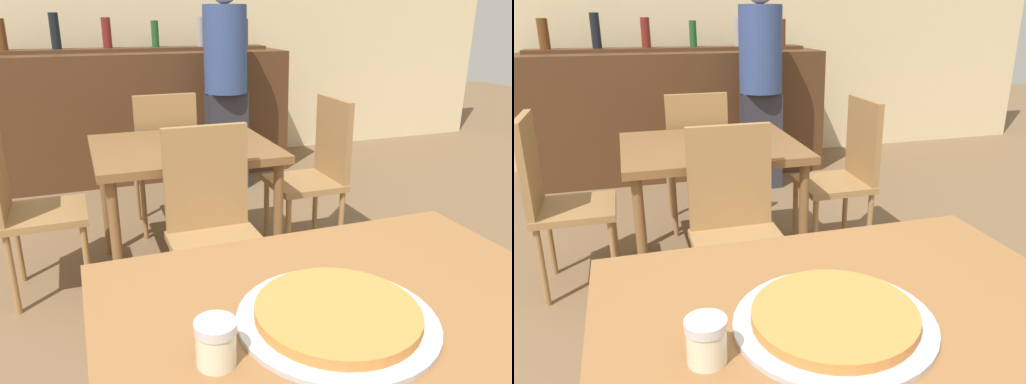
# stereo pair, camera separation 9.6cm
# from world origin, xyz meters

# --- Properties ---
(wall_back) EXTENTS (8.00, 0.05, 2.80)m
(wall_back) POSITION_xyz_m (0.00, 4.11, 1.40)
(wall_back) COLOR beige
(wall_back) RESTS_ON ground_plane
(dining_table_near) EXTENTS (1.14, 0.86, 0.75)m
(dining_table_near) POSITION_xyz_m (0.00, 0.00, 0.67)
(dining_table_near) COLOR brown
(dining_table_near) RESTS_ON ground_plane
(dining_table_far) EXTENTS (0.93, 0.82, 0.73)m
(dining_table_far) POSITION_xyz_m (-0.02, 1.71, 0.64)
(dining_table_far) COLOR brown
(dining_table_far) RESTS_ON ground_plane
(bar_counter) EXTENTS (2.60, 0.56, 1.08)m
(bar_counter) POSITION_xyz_m (0.00, 3.60, 0.54)
(bar_counter) COLOR #4C2D19
(bar_counter) RESTS_ON ground_plane
(bar_back_shelf) EXTENTS (2.39, 0.24, 0.32)m
(bar_back_shelf) POSITION_xyz_m (-0.02, 3.74, 1.15)
(bar_back_shelf) COLOR #4C2D19
(bar_back_shelf) RESTS_ON bar_counter
(chair_far_side_front) EXTENTS (0.40, 0.40, 0.93)m
(chair_far_side_front) POSITION_xyz_m (-0.02, 1.13, 0.53)
(chair_far_side_front) COLOR olive
(chair_far_side_front) RESTS_ON ground_plane
(chair_far_side_back) EXTENTS (0.40, 0.40, 0.93)m
(chair_far_side_back) POSITION_xyz_m (-0.02, 2.29, 0.53)
(chair_far_side_back) COLOR olive
(chair_far_side_back) RESTS_ON ground_plane
(chair_far_side_left) EXTENTS (0.40, 0.40, 0.93)m
(chair_far_side_left) POSITION_xyz_m (-0.82, 1.71, 0.53)
(chair_far_side_left) COLOR olive
(chair_far_side_left) RESTS_ON ground_plane
(chair_far_side_right) EXTENTS (0.40, 0.40, 0.93)m
(chair_far_side_right) POSITION_xyz_m (0.78, 1.71, 0.53)
(chair_far_side_right) COLOR olive
(chair_far_side_right) RESTS_ON ground_plane
(pizza_tray) EXTENTS (0.43, 0.43, 0.04)m
(pizza_tray) POSITION_xyz_m (-0.06, -0.03, 0.77)
(pizza_tray) COLOR #B7B7BC
(pizza_tray) RESTS_ON dining_table_near
(cheese_shaker) EXTENTS (0.08, 0.08, 0.09)m
(cheese_shaker) POSITION_xyz_m (-0.34, -0.07, 0.80)
(cheese_shaker) COLOR beige
(cheese_shaker) RESTS_ON dining_table_near
(person_standing) EXTENTS (0.34, 0.34, 1.66)m
(person_standing) POSITION_xyz_m (0.62, 3.02, 0.90)
(person_standing) COLOR #2D2D38
(person_standing) RESTS_ON ground_plane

